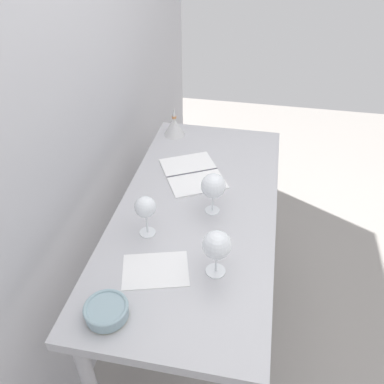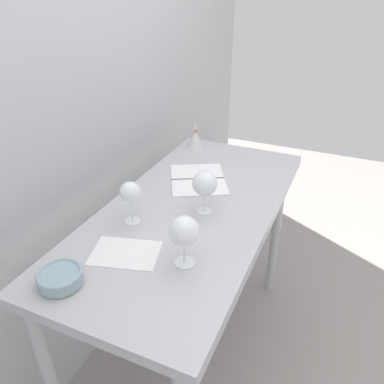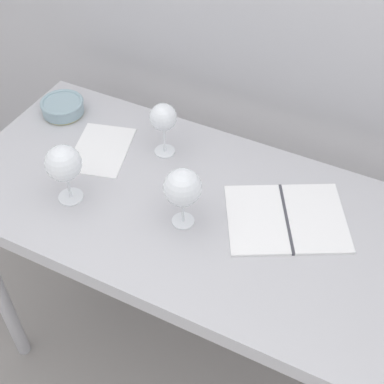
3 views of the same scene
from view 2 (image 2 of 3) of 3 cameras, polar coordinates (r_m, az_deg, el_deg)
name	(u,v)px [view 2 (image 2 of 3)]	position (r m, az deg, el deg)	size (l,w,h in m)	color
ground_plane	(190,352)	(2.19, -0.29, -22.70)	(6.00, 6.00, 0.00)	gray
back_wall	(79,97)	(1.66, -16.45, 13.45)	(3.80, 0.04, 2.60)	#B5B5BA
steel_counter	(191,228)	(1.63, -0.17, -5.34)	(1.40, 0.65, 0.90)	#B5B5BA
wine_glass_near_center	(205,184)	(1.48, 1.92, 1.14)	(0.10, 0.10, 0.18)	white
wine_glass_near_left	(184,232)	(1.21, -1.17, -5.98)	(0.10, 0.10, 0.18)	white
wine_glass_far_left	(130,193)	(1.43, -9.17, -0.20)	(0.08, 0.08, 0.17)	white
open_notebook	(198,179)	(1.78, 0.90, 1.89)	(0.39, 0.36, 0.01)	white
tasting_sheet_upper	(126,253)	(1.34, -9.86, -8.92)	(0.16, 0.23, 0.00)	white
tasting_bowl	(60,277)	(1.26, -19.03, -11.93)	(0.14, 0.14, 0.05)	#DBCC66
decanter_funnel	(195,140)	(2.11, 0.47, 7.82)	(0.11, 0.11, 0.15)	silver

